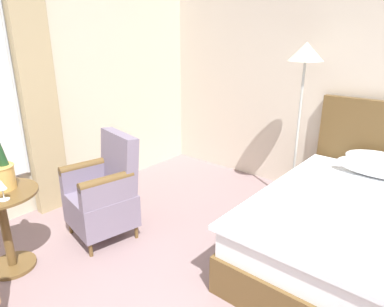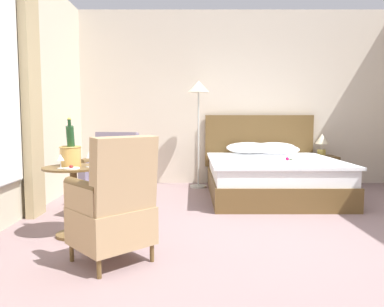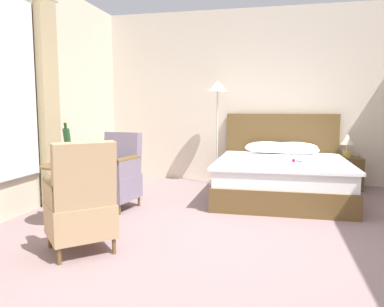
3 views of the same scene
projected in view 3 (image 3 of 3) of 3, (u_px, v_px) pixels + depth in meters
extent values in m
plane|color=gray|center=(239.00, 243.00, 3.71)|extent=(7.93, 7.93, 0.00)
cube|color=beige|center=(258.00, 97.00, 6.70)|extent=(5.64, 0.12, 3.07)
cube|color=tan|center=(49.00, 105.00, 5.02)|extent=(0.10, 0.36, 2.74)
cube|color=brown|center=(281.00, 187.00, 5.58)|extent=(1.83, 2.13, 0.32)
cube|color=white|center=(282.00, 169.00, 5.55)|extent=(1.77, 2.06, 0.22)
cube|color=white|center=(282.00, 161.00, 5.48)|extent=(1.86, 2.00, 0.04)
cube|color=brown|center=(281.00, 140.00, 6.58)|extent=(1.92, 0.08, 0.92)
ellipsoid|color=white|center=(268.00, 147.00, 6.45)|extent=(0.77, 0.25, 0.20)
ellipsoid|color=white|center=(294.00, 147.00, 6.35)|extent=(0.77, 0.23, 0.20)
ellipsoid|color=white|center=(268.00, 148.00, 6.20)|extent=(0.78, 0.26, 0.19)
ellipsoid|color=white|center=(295.00, 150.00, 6.11)|extent=(0.77, 0.25, 0.20)
cylinder|color=#2D6628|center=(298.00, 160.00, 5.36)|extent=(0.15, 0.39, 0.01)
sphere|color=#B20F4C|center=(294.00, 160.00, 5.19)|extent=(0.05, 0.05, 0.05)
ellipsoid|color=#33702D|center=(298.00, 161.00, 5.23)|extent=(0.03, 0.05, 0.01)
cube|color=white|center=(300.00, 161.00, 5.28)|extent=(0.09, 0.12, 0.00)
cube|color=brown|center=(346.00, 173.00, 6.21)|extent=(0.49, 0.47, 0.53)
sphere|color=olive|center=(362.00, 166.00, 6.14)|extent=(0.02, 0.02, 0.02)
cylinder|color=gold|center=(346.00, 154.00, 6.17)|extent=(0.14, 0.14, 0.11)
cylinder|color=#B7B2A8|center=(347.00, 147.00, 6.15)|extent=(0.02, 0.02, 0.10)
cone|color=beige|center=(347.00, 139.00, 6.14)|extent=(0.23, 0.23, 0.17)
cylinder|color=#B3B5AE|center=(217.00, 184.00, 6.56)|extent=(0.28, 0.28, 0.03)
cylinder|color=#B3B5AE|center=(217.00, 138.00, 6.47)|extent=(0.03, 0.03, 1.58)
cone|color=#EFE5C6|center=(218.00, 86.00, 6.36)|extent=(0.36, 0.36, 0.19)
cylinder|color=brown|center=(70.00, 224.00, 4.27)|extent=(0.37, 0.37, 0.03)
cylinder|color=brown|center=(69.00, 196.00, 4.23)|extent=(0.07, 0.07, 0.68)
cylinder|color=brown|center=(68.00, 166.00, 4.19)|extent=(0.59, 0.59, 0.02)
cylinder|color=tan|center=(67.00, 155.00, 4.25)|extent=(0.20, 0.20, 0.19)
torus|color=tan|center=(67.00, 147.00, 4.23)|extent=(0.21, 0.21, 0.02)
cylinder|color=white|center=(67.00, 149.00, 4.24)|extent=(0.18, 0.18, 0.03)
cylinder|color=#1E4723|center=(67.00, 141.00, 4.25)|extent=(0.08, 0.13, 0.31)
cylinder|color=#193D1E|center=(65.00, 126.00, 4.19)|extent=(0.03, 0.05, 0.08)
sphere|color=gold|center=(65.00, 123.00, 4.19)|extent=(0.04, 0.04, 0.04)
cylinder|color=white|center=(55.00, 166.00, 4.08)|extent=(0.07, 0.07, 0.01)
cylinder|color=white|center=(55.00, 162.00, 4.08)|extent=(0.01, 0.01, 0.07)
cone|color=white|center=(55.00, 157.00, 4.07)|extent=(0.07, 0.07, 0.06)
cylinder|color=white|center=(81.00, 165.00, 4.13)|extent=(0.07, 0.07, 0.01)
cylinder|color=white|center=(80.00, 161.00, 4.13)|extent=(0.01, 0.01, 0.08)
cone|color=white|center=(80.00, 154.00, 4.12)|extent=(0.07, 0.07, 0.07)
cylinder|color=white|center=(63.00, 166.00, 4.03)|extent=(0.15, 0.15, 0.01)
sphere|color=maroon|center=(62.00, 165.00, 4.01)|extent=(0.03, 0.03, 0.03)
sphere|color=maroon|center=(63.00, 165.00, 4.02)|extent=(0.02, 0.02, 0.02)
sphere|color=maroon|center=(63.00, 165.00, 4.01)|extent=(0.03, 0.03, 0.03)
cylinder|color=brown|center=(88.00, 205.00, 4.88)|extent=(0.04, 0.04, 0.13)
cylinder|color=brown|center=(119.00, 209.00, 4.68)|extent=(0.04, 0.04, 0.13)
cylinder|color=brown|center=(110.00, 198.00, 5.30)|extent=(0.04, 0.04, 0.13)
cylinder|color=brown|center=(139.00, 201.00, 5.11)|extent=(0.04, 0.04, 0.13)
cube|color=slate|center=(114.00, 187.00, 4.96)|extent=(0.66, 0.64, 0.32)
cube|color=slate|center=(123.00, 152.00, 5.11)|extent=(0.56, 0.27, 0.56)
cube|color=slate|center=(98.00, 166.00, 5.01)|extent=(0.18, 0.51, 0.22)
cylinder|color=brown|center=(98.00, 158.00, 4.99)|extent=(0.18, 0.51, 0.09)
cube|color=slate|center=(127.00, 168.00, 4.82)|extent=(0.18, 0.51, 0.22)
cylinder|color=brown|center=(127.00, 160.00, 4.81)|extent=(0.18, 0.51, 0.09)
cylinder|color=brown|center=(100.00, 232.00, 3.81)|extent=(0.04, 0.04, 0.15)
cylinder|color=brown|center=(50.00, 240.00, 3.57)|extent=(0.04, 0.04, 0.15)
cylinder|color=brown|center=(114.00, 246.00, 3.42)|extent=(0.04, 0.04, 0.15)
cylinder|color=brown|center=(59.00, 256.00, 3.18)|extent=(0.04, 0.04, 0.15)
cube|color=tan|center=(80.00, 219.00, 3.47)|extent=(0.78, 0.77, 0.31)
cube|color=tan|center=(85.00, 176.00, 3.23)|extent=(0.50, 0.48, 0.59)
cube|color=tan|center=(103.00, 189.00, 3.57)|extent=(0.40, 0.42, 0.20)
cylinder|color=brown|center=(103.00, 179.00, 3.56)|extent=(0.40, 0.42, 0.09)
cube|color=tan|center=(53.00, 195.00, 3.34)|extent=(0.40, 0.42, 0.20)
cylinder|color=brown|center=(52.00, 184.00, 3.33)|extent=(0.40, 0.42, 0.09)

